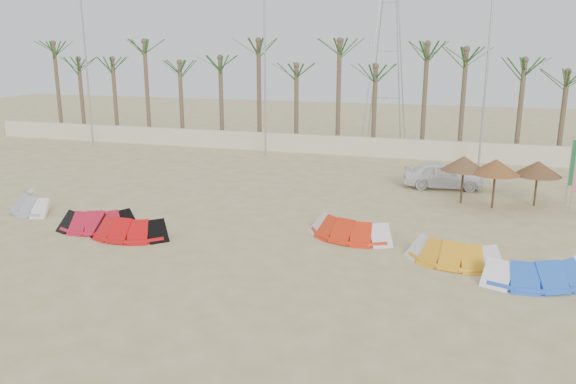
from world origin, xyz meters
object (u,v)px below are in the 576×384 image
(kite_grey, at_px, (34,201))
(kite_red_mid, at_px, (131,225))
(kite_red_right, at_px, (351,226))
(kite_orange, at_px, (454,249))
(parasol_mid, at_px, (496,167))
(parasol_right, at_px, (538,168))
(parasol_left, at_px, (464,163))
(kite_blue, at_px, (540,267))
(car, at_px, (443,175))
(kite_red_left, at_px, (102,218))

(kite_grey, height_order, kite_red_mid, same)
(kite_red_right, height_order, kite_orange, same)
(kite_red_mid, xyz_separation_m, parasol_mid, (13.86, 8.44, 1.55))
(parasol_mid, relative_size, parasol_right, 1.07)
(kite_orange, height_order, parasol_left, parasol_left)
(kite_red_mid, height_order, kite_blue, same)
(kite_grey, height_order, parasol_left, parasol_left)
(parasol_left, bearing_deg, kite_orange, -91.04)
(kite_grey, xyz_separation_m, kite_red_right, (14.61, 0.67, 0.00))
(kite_blue, relative_size, car, 1.00)
(kite_red_mid, distance_m, kite_orange, 12.34)
(kite_orange, xyz_separation_m, car, (-0.85, 10.79, 0.28))
(car, bearing_deg, kite_orange, 178.31)
(kite_red_right, distance_m, parasol_mid, 8.26)
(kite_blue, relative_size, parasol_left, 1.78)
(kite_blue, relative_size, parasol_mid, 1.77)
(parasol_left, bearing_deg, kite_red_mid, -144.38)
(kite_red_left, height_order, car, car)
(kite_blue, bearing_deg, kite_orange, 162.10)
(kite_red_left, relative_size, kite_red_mid, 1.04)
(parasol_right, distance_m, car, 5.02)
(kite_grey, xyz_separation_m, car, (17.73, 9.90, 0.28))
(kite_grey, bearing_deg, kite_red_mid, -16.30)
(kite_grey, relative_size, parasol_mid, 1.50)
(kite_red_left, height_order, kite_red_right, same)
(kite_red_left, distance_m, kite_orange, 13.99)
(kite_grey, relative_size, kite_red_mid, 1.03)
(kite_blue, distance_m, car, 12.17)
(kite_blue, xyz_separation_m, parasol_right, (0.79, 9.33, 1.39))
(kite_grey, xyz_separation_m, kite_red_mid, (6.28, -1.84, 0.00))
(kite_red_mid, bearing_deg, kite_red_right, 16.73)
(kite_orange, height_order, parasol_mid, parasol_mid)
(kite_red_right, xyz_separation_m, kite_blue, (6.64, -2.41, 0.00))
(kite_red_left, bearing_deg, kite_grey, 163.07)
(parasol_left, bearing_deg, parasol_mid, -18.87)
(parasol_mid, bearing_deg, kite_red_right, -132.95)
(parasol_left, bearing_deg, kite_red_left, -149.01)
(parasol_mid, bearing_deg, parasol_right, 27.25)
(parasol_left, distance_m, parasol_right, 3.35)
(kite_red_mid, distance_m, car, 16.40)
(kite_grey, bearing_deg, parasol_left, 20.72)
(kite_red_left, xyz_separation_m, kite_blue, (16.65, -0.35, 0.00))
(kite_red_left, xyz_separation_m, kite_orange, (13.98, 0.51, 0.00))
(kite_orange, distance_m, parasol_right, 9.25)
(kite_grey, height_order, parasol_mid, parasol_mid)
(kite_red_right, bearing_deg, kite_grey, -177.38)
(parasol_left, bearing_deg, car, 109.49)
(kite_blue, xyz_separation_m, parasol_left, (-2.52, 8.83, 1.52))
(kite_grey, bearing_deg, kite_orange, -2.73)
(kite_grey, xyz_separation_m, kite_orange, (18.58, -0.89, 0.00))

